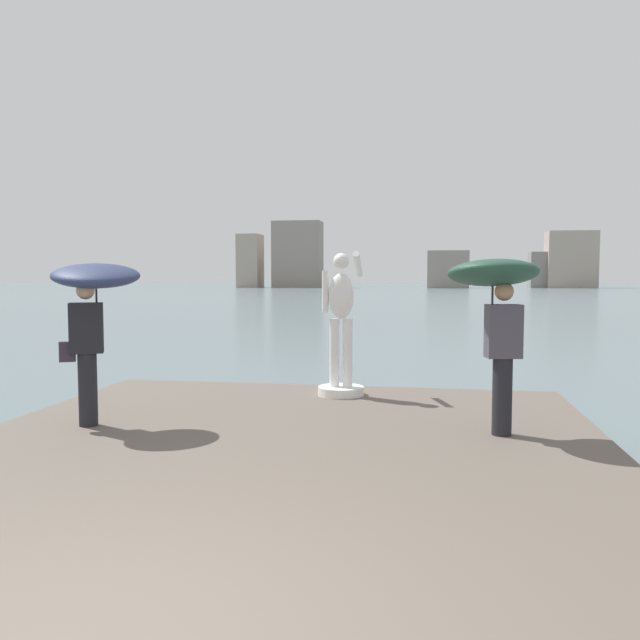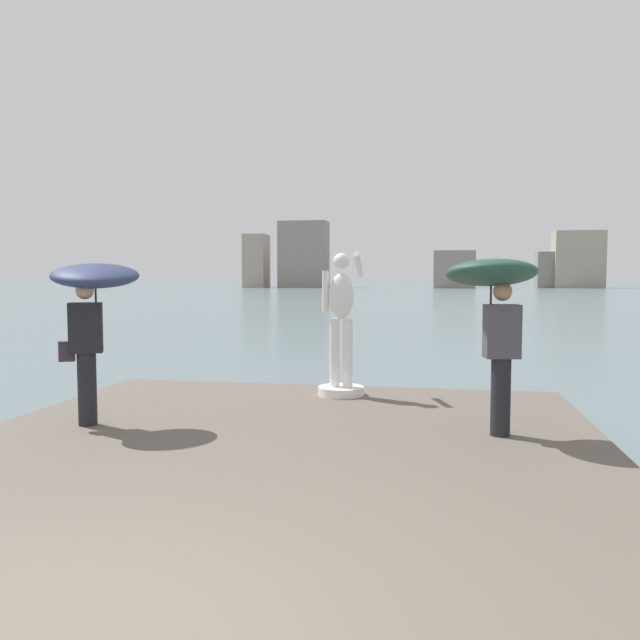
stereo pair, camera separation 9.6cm
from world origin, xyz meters
name	(u,v)px [view 1 (the left image)]	position (x,y,z in m)	size (l,w,h in m)	color
ground_plane	(403,309)	(0.00, 40.00, 0.00)	(400.00, 400.00, 0.00)	slate
pier	(236,516)	(0.00, 2.27, 0.20)	(7.15, 10.53, 0.40)	#60564C
statue_white_figure	(341,335)	(0.29, 6.71, 1.32)	(0.69, 0.91, 2.17)	white
onlooker_left	(93,297)	(-2.39, 4.32, 1.94)	(1.38, 1.39, 2.01)	black
onlooker_right	(496,295)	(2.31, 4.63, 1.98)	(1.16, 1.18, 2.04)	black
distant_skyline	(412,261)	(-1.24, 124.01, 5.32)	(69.76, 10.83, 13.23)	#A89989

